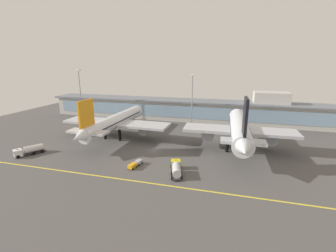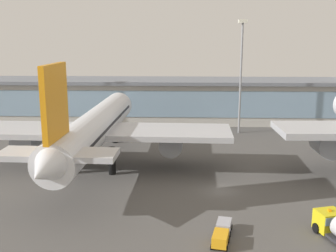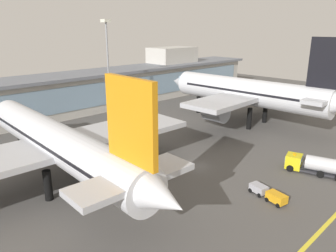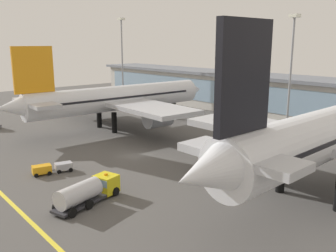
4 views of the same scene
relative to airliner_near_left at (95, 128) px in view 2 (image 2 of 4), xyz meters
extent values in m
plane|color=#514F4C|center=(19.26, -9.43, -6.56)|extent=(200.94, 200.94, 0.00)
cube|color=beige|center=(19.26, 37.28, -1.73)|extent=(143.53, 12.00, 9.66)
cube|color=#84A3BC|center=(19.26, 31.23, -1.24)|extent=(137.79, 0.20, 6.18)
cube|color=slate|center=(19.26, 37.28, 3.50)|extent=(146.53, 14.00, 0.80)
cylinder|color=black|center=(-3.30, -2.87, -4.41)|extent=(1.10, 1.10, 4.29)
cylinder|color=black|center=(3.13, -3.05, -4.41)|extent=(1.10, 1.10, 4.29)
cylinder|color=black|center=(0.46, 16.10, -4.41)|extent=(1.10, 1.10, 4.29)
cylinder|color=silver|center=(0.01, 0.36, 0.15)|extent=(6.54, 41.59, 5.36)
cone|color=silver|center=(0.65, 22.68, 0.15)|extent=(5.23, 4.97, 5.09)
cone|color=silver|center=(-0.63, -22.23, 0.55)|extent=(4.72, 6.02, 4.56)
cube|color=#84A3BC|center=(0.55, 19.42, 1.08)|extent=(4.13, 3.87, 1.61)
cube|color=black|center=(0.01, 0.36, 0.55)|extent=(6.40, 34.96, 0.43)
cube|color=#B7BAC1|center=(0.01, 0.36, -0.52)|extent=(43.40, 11.17, 0.86)
cylinder|color=#999EA8|center=(-12.02, 2.19, -2.64)|extent=(3.90, 5.49, 3.75)
cylinder|color=#999EA8|center=(12.13, 1.51, -2.64)|extent=(3.90, 5.49, 3.75)
cube|color=orange|center=(-0.51, -17.87, 7.12)|extent=(0.86, 7.48, 8.58)
cube|color=#B7BAC1|center=(-0.51, -17.87, 0.95)|extent=(13.93, 4.95, 0.69)
cylinder|color=#999EA8|center=(36.69, -0.01, -2.07)|extent=(4.46, 5.15, 4.31)
cylinder|color=black|center=(28.58, -21.52, -6.01)|extent=(0.59, 1.14, 1.10)
cube|color=yellow|center=(29.90, -21.42, -5.16)|extent=(3.14, 2.96, 2.20)
cube|color=#84A3BC|center=(29.90, -21.42, -4.67)|extent=(3.06, 3.02, 0.88)
cube|color=orange|center=(29.90, -21.42, -3.94)|extent=(0.30, 0.40, 0.20)
cylinder|color=black|center=(18.44, -25.86, -6.26)|extent=(0.32, 0.63, 0.60)
cylinder|color=black|center=(16.97, -25.54, -6.26)|extent=(0.32, 0.63, 0.60)
cylinder|color=black|center=(18.82, -24.08, -6.26)|extent=(0.32, 0.63, 0.60)
cylinder|color=black|center=(17.35, -23.76, -6.26)|extent=(0.32, 0.63, 0.60)
cube|color=orange|center=(17.90, -24.81, -5.71)|extent=(2.01, 2.86, 1.10)
cylinder|color=black|center=(19.10, -22.76, -6.26)|extent=(0.30, 0.62, 0.60)
cylinder|color=black|center=(17.64, -22.44, -6.26)|extent=(0.30, 0.62, 0.60)
cylinder|color=black|center=(19.45, -21.11, -6.26)|extent=(0.30, 0.62, 0.60)
cylinder|color=black|center=(17.99, -20.80, -6.26)|extent=(0.30, 0.62, 0.60)
cube|color=#A8A8B2|center=(18.54, -21.78, -5.76)|extent=(1.97, 2.66, 1.00)
cube|color=#2D2D33|center=(18.23, -23.25, -6.11)|extent=(0.22, 0.61, 0.08)
cylinder|color=gray|center=(26.28, 25.45, 5.18)|extent=(0.44, 0.44, 23.47)
cube|color=silver|center=(26.28, 25.45, 17.26)|extent=(1.80, 1.80, 0.70)
camera|label=1|loc=(44.01, -81.34, 23.01)|focal=24.99mm
camera|label=2|loc=(13.98, -63.56, 14.57)|focal=44.22mm
camera|label=3|loc=(-19.01, -42.10, 15.92)|focal=34.61mm
camera|label=4|loc=(67.52, -43.69, 12.05)|focal=39.23mm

